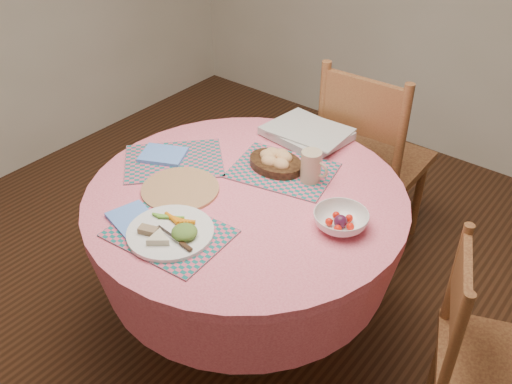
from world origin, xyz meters
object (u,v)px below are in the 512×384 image
(dining_table, at_px, (246,233))
(chair_right, at_px, (481,354))
(dinner_plate, at_px, (170,232))
(fruit_bowl, at_px, (341,221))
(chair_back, at_px, (370,157))
(wicker_trivet, at_px, (180,189))
(latte_mug, at_px, (312,166))
(bread_bowl, at_px, (276,160))

(dining_table, bearing_deg, chair_right, 6.19)
(chair_right, relative_size, dinner_plate, 2.82)
(dinner_plate, height_order, fruit_bowl, fruit_bowl)
(dinner_plate, bearing_deg, fruit_bowl, 43.52)
(dining_table, height_order, chair_back, chair_back)
(fruit_bowl, bearing_deg, chair_right, 5.43)
(wicker_trivet, distance_m, latte_mug, 0.51)
(wicker_trivet, distance_m, bread_bowl, 0.41)
(latte_mug, bearing_deg, fruit_bowl, -35.76)
(wicker_trivet, xyz_separation_m, latte_mug, (0.36, 0.37, 0.06))
(chair_right, distance_m, fruit_bowl, 0.65)
(wicker_trivet, height_order, bread_bowl, bread_bowl)
(dining_table, xyz_separation_m, chair_right, (0.95, 0.10, -0.11))
(latte_mug, bearing_deg, dinner_plate, -107.77)
(chair_back, bearing_deg, wicker_trivet, 71.04)
(latte_mug, height_order, fruit_bowl, latte_mug)
(dining_table, bearing_deg, dinner_plate, -96.46)
(bread_bowl, height_order, latte_mug, latte_mug)
(chair_back, height_order, latte_mug, chair_back)
(wicker_trivet, bearing_deg, dinner_plate, -51.99)
(dining_table, relative_size, bread_bowl, 5.39)
(dining_table, bearing_deg, latte_mug, 56.92)
(chair_right, xyz_separation_m, bread_bowl, (-0.97, 0.11, 0.34))
(chair_right, height_order, fruit_bowl, chair_right)
(dining_table, bearing_deg, bread_bowl, 94.82)
(chair_right, relative_size, latte_mug, 6.71)
(chair_back, height_order, wicker_trivet, chair_back)
(dining_table, height_order, fruit_bowl, fruit_bowl)
(chair_back, xyz_separation_m, latte_mug, (0.06, -0.62, 0.28))
(bread_bowl, relative_size, fruit_bowl, 0.98)
(chair_back, xyz_separation_m, bread_bowl, (-0.11, -0.63, 0.25))
(chair_right, xyz_separation_m, dinner_plate, (-0.99, -0.46, 0.33))
(dinner_plate, distance_m, latte_mug, 0.61)
(dining_table, xyz_separation_m, fruit_bowl, (0.39, 0.05, 0.22))
(chair_back, distance_m, wicker_trivet, 1.05)
(chair_back, xyz_separation_m, wicker_trivet, (-0.30, -0.98, 0.22))
(chair_right, bearing_deg, dinner_plate, 93.28)
(wicker_trivet, bearing_deg, fruit_bowl, 17.62)
(fruit_bowl, bearing_deg, chair_back, 110.62)
(bread_bowl, relative_size, latte_mug, 1.81)
(wicker_trivet, bearing_deg, chair_back, 73.01)
(chair_back, relative_size, wicker_trivet, 3.45)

